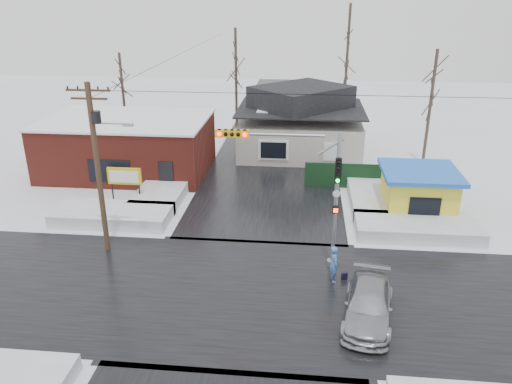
# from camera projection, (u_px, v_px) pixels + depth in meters

# --- Properties ---
(ground) EXTENTS (120.00, 120.00, 0.00)m
(ground) POSITION_uv_depth(u_px,v_px,m) (247.00, 294.00, 23.04)
(ground) COLOR white
(ground) RESTS_ON ground
(road_ns) EXTENTS (10.00, 120.00, 0.02)m
(road_ns) POSITION_uv_depth(u_px,v_px,m) (247.00, 294.00, 23.04)
(road_ns) COLOR black
(road_ns) RESTS_ON ground
(road_ew) EXTENTS (120.00, 10.00, 0.02)m
(road_ew) POSITION_uv_depth(u_px,v_px,m) (247.00, 294.00, 23.04)
(road_ew) COLOR black
(road_ew) RESTS_ON ground
(snowbank_nw) EXTENTS (7.00, 3.00, 0.80)m
(snowbank_nw) POSITION_uv_depth(u_px,v_px,m) (113.00, 215.00, 30.18)
(snowbank_nw) COLOR white
(snowbank_nw) RESTS_ON ground
(snowbank_ne) EXTENTS (7.00, 3.00, 0.80)m
(snowbank_ne) POSITION_uv_depth(u_px,v_px,m) (417.00, 228.00, 28.52)
(snowbank_ne) COLOR white
(snowbank_ne) RESTS_ON ground
(snowbank_nside_w) EXTENTS (3.00, 8.00, 0.80)m
(snowbank_nside_w) POSITION_uv_depth(u_px,v_px,m) (167.00, 186.00, 34.60)
(snowbank_nside_w) COLOR white
(snowbank_nside_w) RESTS_ON ground
(snowbank_nside_e) EXTENTS (3.00, 8.00, 0.80)m
(snowbank_nside_e) POSITION_uv_depth(u_px,v_px,m) (372.00, 194.00, 33.32)
(snowbank_nside_e) COLOR white
(snowbank_nside_e) RESTS_ON ground
(traffic_signal) EXTENTS (6.05, 0.68, 7.00)m
(traffic_signal) POSITION_uv_depth(u_px,v_px,m) (304.00, 181.00, 23.85)
(traffic_signal) COLOR gray
(traffic_signal) RESTS_ON ground
(utility_pole) EXTENTS (3.15, 0.44, 9.00)m
(utility_pole) POSITION_uv_depth(u_px,v_px,m) (98.00, 160.00, 25.08)
(utility_pole) COLOR #382619
(utility_pole) RESTS_ON ground
(brick_building) EXTENTS (12.20, 8.20, 4.12)m
(brick_building) POSITION_uv_depth(u_px,v_px,m) (128.00, 145.00, 38.03)
(brick_building) COLOR maroon
(brick_building) RESTS_ON ground
(marquee_sign) EXTENTS (2.20, 0.21, 2.55)m
(marquee_sign) POSITION_uv_depth(u_px,v_px,m) (125.00, 177.00, 31.90)
(marquee_sign) COLOR black
(marquee_sign) RESTS_ON ground
(house) EXTENTS (10.40, 8.40, 5.76)m
(house) POSITION_uv_depth(u_px,v_px,m) (300.00, 123.00, 42.16)
(house) COLOR beige
(house) RESTS_ON ground
(kiosk) EXTENTS (4.60, 4.60, 2.88)m
(kiosk) POSITION_uv_depth(u_px,v_px,m) (418.00, 192.00, 30.84)
(kiosk) COLOR yellow
(kiosk) RESTS_ON ground
(fence) EXTENTS (8.00, 0.12, 1.80)m
(fence) POSITION_uv_depth(u_px,v_px,m) (362.00, 176.00, 35.02)
(fence) COLOR black
(fence) RESTS_ON ground
(tree_far_left) EXTENTS (3.00, 3.00, 10.00)m
(tree_far_left) POSITION_uv_depth(u_px,v_px,m) (236.00, 52.00, 44.40)
(tree_far_left) COLOR #332821
(tree_far_left) RESTS_ON ground
(tree_far_mid) EXTENTS (3.00, 3.00, 12.00)m
(tree_far_mid) POSITION_uv_depth(u_px,v_px,m) (349.00, 32.00, 44.73)
(tree_far_mid) COLOR #332821
(tree_far_mid) RESTS_ON ground
(tree_far_right) EXTENTS (3.00, 3.00, 9.00)m
(tree_far_right) POSITION_uv_depth(u_px,v_px,m) (434.00, 74.00, 37.70)
(tree_far_right) COLOR #332821
(tree_far_right) RESTS_ON ground
(tree_far_west) EXTENTS (3.00, 3.00, 8.00)m
(tree_far_west) POSITION_uv_depth(u_px,v_px,m) (121.00, 72.00, 44.08)
(tree_far_west) COLOR #332821
(tree_far_west) RESTS_ON ground
(pedestrian) EXTENTS (0.57, 0.75, 1.85)m
(pedestrian) POSITION_uv_depth(u_px,v_px,m) (334.00, 264.00, 23.71)
(pedestrian) COLOR #4470C0
(pedestrian) RESTS_ON ground
(car) EXTENTS (2.72, 5.09, 1.40)m
(car) POSITION_uv_depth(u_px,v_px,m) (368.00, 305.00, 21.02)
(car) COLOR #A1A2A8
(car) RESTS_ON ground
(shopping_bag) EXTENTS (0.30, 0.21, 0.35)m
(shopping_bag) POSITION_uv_depth(u_px,v_px,m) (344.00, 276.00, 24.11)
(shopping_bag) COLOR black
(shopping_bag) RESTS_ON ground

